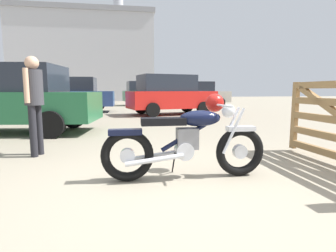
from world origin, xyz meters
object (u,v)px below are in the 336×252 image
pale_sedan_back (64,94)px  silver_sedan_mid (154,92)px  white_estate_far (170,94)px  dark_sedan_left (197,94)px  bystander (34,96)px  vintage_motorcycle (189,140)px

pale_sedan_back → silver_sedan_mid: bearing=48.4°
white_estate_far → dark_sedan_left: size_ratio=0.95×
white_estate_far → silver_sedan_mid: size_ratio=0.86×
bystander → dark_sedan_left: dark_sedan_left is taller
bystander → white_estate_far: bearing=-101.7°
white_estate_far → silver_sedan_mid: white_estate_far is taller
dark_sedan_left → bystander: bearing=66.6°
bystander → dark_sedan_left: 14.41m
silver_sedan_mid → pale_sedan_back: bearing=-138.9°
vintage_motorcycle → pale_sedan_back: 11.59m
vintage_motorcycle → dark_sedan_left: bearing=74.6°
white_estate_far → silver_sedan_mid: (0.55, 7.80, 0.02)m
white_estate_far → dark_sedan_left: 6.28m
vintage_motorcycle → white_estate_far: 8.96m
bystander → pale_sedan_back: pale_sedan_back is taller
white_estate_far → bystander: bearing=-128.9°
vintage_motorcycle → pale_sedan_back: (-3.22, 11.13, 0.45)m
bystander → pale_sedan_back: 9.52m
vintage_motorcycle → pale_sedan_back: size_ratio=0.43×
bystander → silver_sedan_mid: bearing=-89.6°
vintage_motorcycle → bystander: (-2.19, 1.66, 0.53)m
pale_sedan_back → dark_sedan_left: bearing=24.7°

